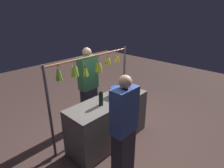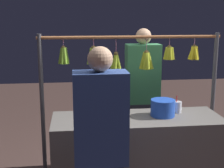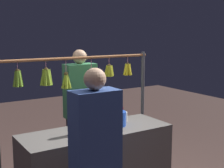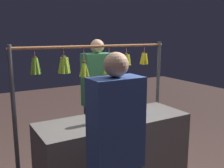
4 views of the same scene
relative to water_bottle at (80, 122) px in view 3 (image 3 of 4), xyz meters
The scene contains 6 objects.
display_rack 0.54m from the water_bottle, 114.82° to the right, with size 1.93×0.15×1.66m.
water_bottle is the anchor object (origin of this frame).
blue_bucket 0.47m from the water_bottle, behind, with size 0.24×0.24×0.16m, color blue.
drink_cup 0.67m from the water_bottle, 167.27° to the right, with size 0.08×0.08×0.17m.
vendor_person 0.97m from the water_bottle, 117.13° to the right, with size 0.40×0.22×1.70m.
customer_person 0.73m from the water_bottle, 73.58° to the left, with size 0.39×0.21×1.64m.
Camera 3 is at (1.63, 2.88, 1.91)m, focal length 51.54 mm.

